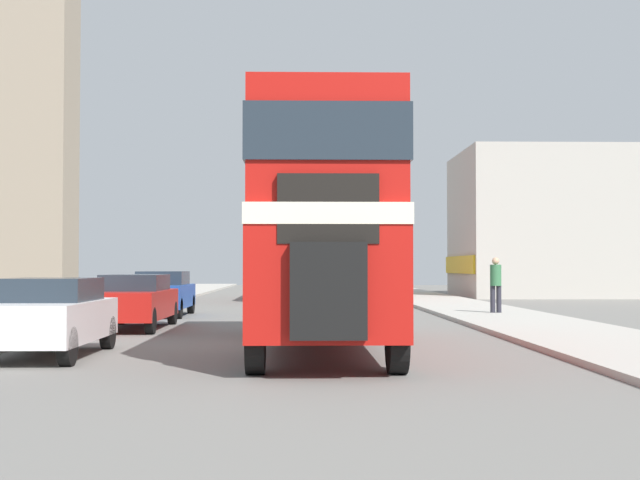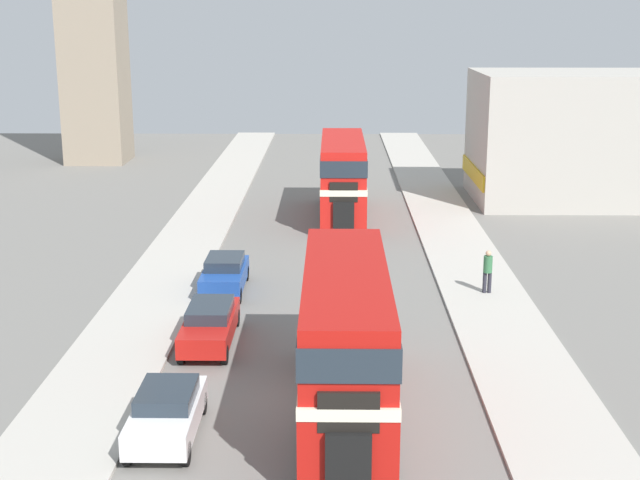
{
  "view_description": "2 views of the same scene",
  "coord_description": "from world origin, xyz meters",
  "px_view_note": "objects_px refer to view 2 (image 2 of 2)",
  "views": [
    {
      "loc": [
        0.49,
        -18.32,
        1.6
      ],
      "look_at": [
        0.89,
        -0.93,
        2.12
      ],
      "focal_mm": 50.0,
      "sensor_mm": 36.0,
      "label": 1
    },
    {
      "loc": [
        0.51,
        -24.58,
        11.31
      ],
      "look_at": [
        0.0,
        10.7,
        2.24
      ],
      "focal_mm": 50.0,
      "sensor_mm": 36.0,
      "label": 2
    }
  ],
  "objects_px": {
    "bus_distant": "(343,172)",
    "car_parked_near": "(167,412)",
    "pedestrian_walking": "(488,269)",
    "car_parked_far": "(225,274)",
    "car_parked_mid": "(210,324)",
    "double_decker_bus": "(346,331)"
  },
  "relations": [
    {
      "from": "bus_distant",
      "to": "car_parked_near",
      "type": "xyz_separation_m",
      "value": [
        -5.06,
        -26.78,
        -1.91
      ]
    },
    {
      "from": "car_parked_near",
      "to": "pedestrian_walking",
      "type": "xyz_separation_m",
      "value": [
        10.84,
        12.71,
        0.4
      ]
    },
    {
      "from": "pedestrian_walking",
      "to": "bus_distant",
      "type": "bearing_deg",
      "value": 112.34
    },
    {
      "from": "bus_distant",
      "to": "car_parked_far",
      "type": "bearing_deg",
      "value": -110.26
    },
    {
      "from": "car_parked_mid",
      "to": "car_parked_far",
      "type": "relative_size",
      "value": 1.13
    },
    {
      "from": "car_parked_near",
      "to": "car_parked_mid",
      "type": "xyz_separation_m",
      "value": [
        0.22,
        7.1,
        0.0
      ]
    },
    {
      "from": "bus_distant",
      "to": "pedestrian_walking",
      "type": "distance_m",
      "value": 15.28
    },
    {
      "from": "double_decker_bus",
      "to": "car_parked_near",
      "type": "height_order",
      "value": "double_decker_bus"
    },
    {
      "from": "double_decker_bus",
      "to": "car_parked_mid",
      "type": "relative_size",
      "value": 2.22
    },
    {
      "from": "car_parked_mid",
      "to": "bus_distant",
      "type": "bearing_deg",
      "value": 76.19
    },
    {
      "from": "double_decker_bus",
      "to": "bus_distant",
      "type": "relative_size",
      "value": 1.0
    },
    {
      "from": "bus_distant",
      "to": "car_parked_far",
      "type": "relative_size",
      "value": 2.51
    },
    {
      "from": "car_parked_far",
      "to": "car_parked_mid",
      "type": "bearing_deg",
      "value": -88.13
    },
    {
      "from": "pedestrian_walking",
      "to": "car_parked_near",
      "type": "bearing_deg",
      "value": -130.46
    },
    {
      "from": "bus_distant",
      "to": "car_parked_far",
      "type": "xyz_separation_m",
      "value": [
        -5.03,
        -13.64,
        -1.88
      ]
    },
    {
      "from": "double_decker_bus",
      "to": "car_parked_mid",
      "type": "distance_m",
      "value": 7.6
    },
    {
      "from": "double_decker_bus",
      "to": "car_parked_near",
      "type": "relative_size",
      "value": 2.58
    },
    {
      "from": "double_decker_bus",
      "to": "bus_distant",
      "type": "distance_m",
      "value": 25.38
    },
    {
      "from": "car_parked_far",
      "to": "double_decker_bus",
      "type": "bearing_deg",
      "value": -67.53
    },
    {
      "from": "double_decker_bus",
      "to": "car_parked_mid",
      "type": "height_order",
      "value": "double_decker_bus"
    },
    {
      "from": "double_decker_bus",
      "to": "pedestrian_walking",
      "type": "distance_m",
      "value": 12.87
    },
    {
      "from": "car_parked_near",
      "to": "car_parked_far",
      "type": "relative_size",
      "value": 0.97
    }
  ]
}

